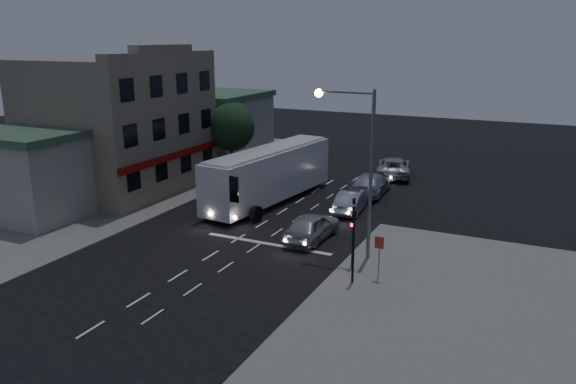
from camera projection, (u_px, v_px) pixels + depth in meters
The scene contains 17 objects.
ground at pixel (220, 250), 31.81m from camera, with size 120.00×120.00×0.00m, color black.
sidewalk_near at pixel (439, 331), 22.93m from camera, with size 12.00×24.00×0.12m, color slate.
sidewalk_far at pixel (134, 189), 44.15m from camera, with size 12.00×50.00×0.12m, color slate.
road_markings at pixel (267, 235), 34.16m from camera, with size 8.00×30.55×0.01m.
tour_bus at pixel (269, 173), 40.51m from camera, with size 4.12×13.18×3.97m.
car_suv at pixel (312, 226), 33.23m from camera, with size 1.93×4.81×1.64m, color #BDBDBE.
car_sedan_a at pixel (351, 201), 38.57m from camera, with size 1.56×4.48×1.48m, color silver.
car_sedan_b at pixel (371, 184), 42.84m from camera, with size 2.30×5.66×1.64m, color #B6BCCB.
car_sedan_c at pixel (394, 167), 48.30m from camera, with size 2.75×5.97×1.66m, color #B6B6BE.
traffic_signal_main at pixel (353, 224), 28.69m from camera, with size 0.25×0.35×4.10m.
traffic_signal_side at pixel (354, 238), 26.68m from camera, with size 0.18×0.15×4.10m.
regulatory_sign at pixel (379, 251), 27.33m from camera, with size 0.45×0.12×2.20m.
streetlight at pixel (360, 155), 29.15m from camera, with size 3.32×0.44×9.00m.
main_building at pixel (119, 124), 43.18m from camera, with size 10.12×12.00×11.00m.
low_building_south at pixel (25, 174), 36.59m from camera, with size 7.40×5.40×5.70m.
low_building_north at pixel (211, 126), 53.91m from camera, with size 9.40×9.40×6.50m.
street_tree at pixel (231, 125), 47.09m from camera, with size 4.00×4.00×6.20m.
Camera 1 is at (16.29, -25.23, 11.65)m, focal length 35.00 mm.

